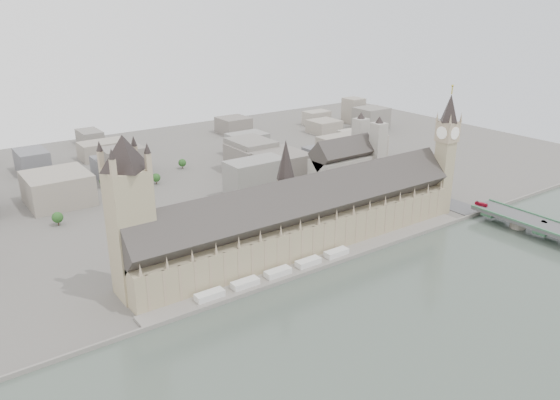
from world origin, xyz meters
TOP-DOWN VIEW (x-y plane):
  - ground at (0.00, 0.00)m, footprint 900.00×900.00m
  - river_thames at (0.00, -165.00)m, footprint 600.00×600.00m
  - embankment_wall at (0.00, -15.00)m, footprint 600.00×1.50m
  - river_terrace at (0.00, -7.50)m, footprint 270.00×15.00m
  - terrace_tents at (-40.00, -7.00)m, footprint 118.00×7.00m
  - palace_of_westminster at (0.00, 19.70)m, footprint 265.00×40.73m
  - elizabeth_tower at (138.00, 8.00)m, footprint 17.00×17.00m
  - victoria_tower at (-122.00, 26.00)m, footprint 30.00×30.00m
  - central_tower at (-10.00, 26.00)m, footprint 13.00×13.00m
  - westminster_abbey at (110.92, 95.00)m, footprint 68.00×36.00m
  - city_skyline_inland at (0.00, 245.00)m, footprint 720.00×360.00m
  - park_trees at (-10.00, 60.00)m, footprint 110.00×30.00m
  - red_bus_north at (156.82, -18.66)m, footprint 4.19×10.61m
  - car_silver at (165.42, -68.45)m, footprint 1.73×4.26m

SIDE VIEW (x-z plane):
  - ground at x=0.00m, z-range 0.00..0.00m
  - river_thames at x=0.00m, z-range 0.00..0.00m
  - river_terrace at x=0.00m, z-range 0.00..2.00m
  - embankment_wall at x=0.00m, z-range 0.00..3.00m
  - terrace_tents at x=-40.00m, z-range 2.00..6.00m
  - park_trees at x=-10.00m, z-range 0.00..15.00m
  - car_silver at x=165.42m, z-range 10.25..11.62m
  - red_bus_north at x=156.82m, z-range 10.25..13.13m
  - city_skyline_inland at x=0.00m, z-range 0.00..38.00m
  - palace_of_westminster at x=0.00m, z-range -5.02..50.43m
  - westminster_abbey at x=110.92m, z-range -6.92..57.08m
  - victoria_tower at x=-122.00m, z-range 5.20..105.20m
  - central_tower at x=-10.00m, z-range 33.92..81.92m
  - elizabeth_tower at x=138.00m, z-range 4.34..111.84m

